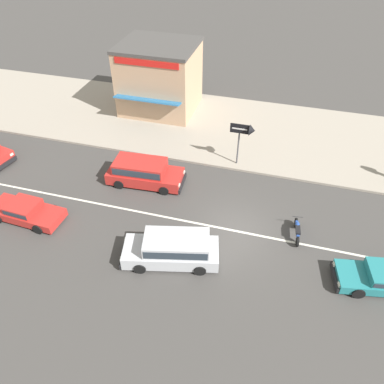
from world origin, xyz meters
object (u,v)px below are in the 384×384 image
(minivan_silver_2, at_px, (173,248))
(arrow_signboard, at_px, (248,132))
(minivan_red_4, at_px, (143,171))
(motorcycle_0, at_px, (297,230))
(shopfront_corner_warung, at_px, (160,77))
(sedan_red_0, at_px, (25,211))

(minivan_silver_2, xyz_separation_m, arrow_signboard, (2.13, 8.79, 1.81))
(minivan_silver_2, distance_m, minivan_red_4, 6.59)
(motorcycle_0, height_order, shopfront_corner_warung, shopfront_corner_warung)
(arrow_signboard, xyz_separation_m, shopfront_corner_warung, (-7.96, 6.03, 0.10))
(arrow_signboard, bearing_deg, motorcycle_0, -55.84)
(motorcycle_0, relative_size, arrow_signboard, 0.65)
(arrow_signboard, bearing_deg, minivan_red_4, -150.16)
(motorcycle_0, bearing_deg, arrow_signboard, 124.16)
(minivan_silver_2, height_order, minivan_red_4, same)
(minivan_red_4, height_order, arrow_signboard, arrow_signboard)
(motorcycle_0, bearing_deg, minivan_silver_2, -150.17)
(sedan_red_0, distance_m, minivan_red_4, 7.07)
(motorcycle_0, distance_m, shopfront_corner_warung, 16.53)
(minivan_silver_2, bearing_deg, shopfront_corner_warung, 111.46)
(sedan_red_0, relative_size, minivan_silver_2, 0.87)
(minivan_silver_2, relative_size, shopfront_corner_warung, 0.87)
(sedan_red_0, distance_m, minivan_silver_2, 8.93)
(sedan_red_0, xyz_separation_m, minivan_red_4, (5.19, 4.80, 0.31))
(minivan_silver_2, xyz_separation_m, motorcycle_0, (5.83, 3.34, -0.42))
(minivan_silver_2, distance_m, arrow_signboard, 9.23)
(minivan_red_4, bearing_deg, minivan_silver_2, -55.66)
(sedan_red_0, height_order, motorcycle_0, sedan_red_0)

